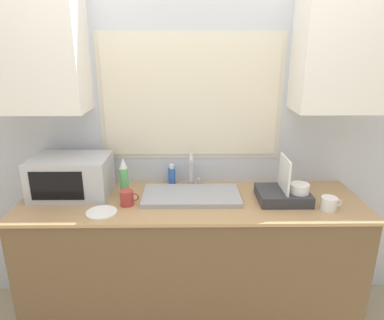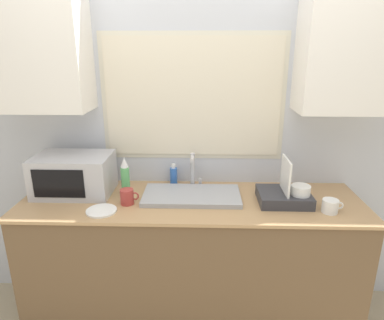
{
  "view_description": "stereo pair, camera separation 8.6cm",
  "coord_description": "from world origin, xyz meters",
  "px_view_note": "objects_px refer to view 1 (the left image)",
  "views": [
    {
      "loc": [
        -0.02,
        -1.71,
        1.87
      ],
      "look_at": [
        0.0,
        0.28,
        1.21
      ],
      "focal_mm": 32.0,
      "sensor_mm": 36.0,
      "label": 1
    },
    {
      "loc": [
        0.07,
        -1.71,
        1.87
      ],
      "look_at": [
        0.0,
        0.28,
        1.21
      ],
      "focal_mm": 32.0,
      "sensor_mm": 36.0,
      "label": 2
    }
  ],
  "objects_px": {
    "dish_rack": "(285,193)",
    "spray_bottle": "(124,178)",
    "microwave": "(71,176)",
    "faucet": "(192,168)",
    "soap_bottle": "(172,176)",
    "mug_near_sink": "(127,198)"
  },
  "relations": [
    {
      "from": "faucet",
      "to": "microwave",
      "type": "height_order",
      "value": "microwave"
    },
    {
      "from": "faucet",
      "to": "spray_bottle",
      "type": "height_order",
      "value": "spray_bottle"
    },
    {
      "from": "faucet",
      "to": "dish_rack",
      "type": "xyz_separation_m",
      "value": [
        0.59,
        -0.23,
        -0.09
      ]
    },
    {
      "from": "mug_near_sink",
      "to": "spray_bottle",
      "type": "bearing_deg",
      "value": 105.61
    },
    {
      "from": "spray_bottle",
      "to": "soap_bottle",
      "type": "xyz_separation_m",
      "value": [
        0.3,
        0.2,
        -0.06
      ]
    },
    {
      "from": "microwave",
      "to": "spray_bottle",
      "type": "xyz_separation_m",
      "value": [
        0.35,
        -0.03,
        -0.0
      ]
    },
    {
      "from": "microwave",
      "to": "spray_bottle",
      "type": "distance_m",
      "value": 0.35
    },
    {
      "from": "dish_rack",
      "to": "faucet",
      "type": "bearing_deg",
      "value": 158.32
    },
    {
      "from": "soap_bottle",
      "to": "mug_near_sink",
      "type": "distance_m",
      "value": 0.43
    },
    {
      "from": "dish_rack",
      "to": "spray_bottle",
      "type": "height_order",
      "value": "dish_rack"
    },
    {
      "from": "spray_bottle",
      "to": "soap_bottle",
      "type": "distance_m",
      "value": 0.37
    },
    {
      "from": "dish_rack",
      "to": "soap_bottle",
      "type": "relative_size",
      "value": 2.1
    },
    {
      "from": "microwave",
      "to": "faucet",
      "type": "bearing_deg",
      "value": 8.85
    },
    {
      "from": "dish_rack",
      "to": "spray_bottle",
      "type": "bearing_deg",
      "value": 175.52
    },
    {
      "from": "faucet",
      "to": "dish_rack",
      "type": "height_order",
      "value": "dish_rack"
    },
    {
      "from": "dish_rack",
      "to": "spray_bottle",
      "type": "xyz_separation_m",
      "value": [
        -1.04,
        0.08,
        0.07
      ]
    },
    {
      "from": "microwave",
      "to": "soap_bottle",
      "type": "xyz_separation_m",
      "value": [
        0.65,
        0.17,
        -0.07
      ]
    },
    {
      "from": "spray_bottle",
      "to": "soap_bottle",
      "type": "height_order",
      "value": "spray_bottle"
    },
    {
      "from": "spray_bottle",
      "to": "microwave",
      "type": "bearing_deg",
      "value": 175.33
    },
    {
      "from": "faucet",
      "to": "microwave",
      "type": "relative_size",
      "value": 0.49
    },
    {
      "from": "faucet",
      "to": "mug_near_sink",
      "type": "height_order",
      "value": "faucet"
    },
    {
      "from": "faucet",
      "to": "soap_bottle",
      "type": "bearing_deg",
      "value": 161.21
    }
  ]
}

